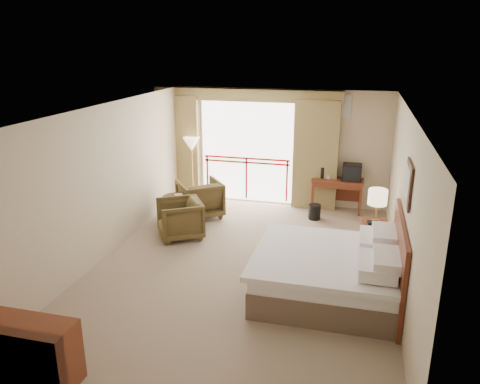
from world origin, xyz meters
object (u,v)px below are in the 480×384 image
(table_lamp, at_px, (378,198))
(wastebasket, at_px, (314,212))
(dresser, at_px, (27,353))
(desk, at_px, (337,185))
(bed, at_px, (330,272))
(nightstand, at_px, (374,240))
(tv, at_px, (352,172))
(armchair_far, at_px, (200,216))
(armchair_near, at_px, (181,237))
(floor_lamp, at_px, (192,147))
(side_table, at_px, (176,205))

(table_lamp, xyz_separation_m, wastebasket, (-1.22, 1.58, -0.94))
(dresser, bearing_deg, desk, 64.58)
(bed, height_order, nightstand, bed)
(wastebasket, bearing_deg, tv, 43.19)
(bed, relative_size, armchair_far, 2.37)
(bed, distance_m, nightstand, 1.69)
(armchair_near, xyz_separation_m, floor_lamp, (-0.53, 2.20, 1.34))
(table_lamp, bearing_deg, dresser, -130.89)
(table_lamp, height_order, dresser, table_lamp)
(floor_lamp, bearing_deg, dresser, -86.49)
(nightstand, relative_size, floor_lamp, 0.41)
(nightstand, bearing_deg, side_table, 166.37)
(bed, xyz_separation_m, armchair_far, (-3.02, 2.73, -0.38))
(nightstand, distance_m, desk, 2.50)
(table_lamp, relative_size, desk, 0.52)
(armchair_near, bearing_deg, wastebasket, 91.97)
(nightstand, relative_size, desk, 0.56)
(side_table, xyz_separation_m, dresser, (0.22, -4.99, -0.03))
(floor_lamp, bearing_deg, tv, 2.18)
(armchair_far, bearing_deg, table_lamp, 125.02)
(desk, bearing_deg, side_table, -153.36)
(tv, xyz_separation_m, armchair_near, (-3.20, -2.34, -0.93))
(nightstand, distance_m, armchair_near, 3.71)
(desk, height_order, armchair_near, desk)
(tv, height_order, dresser, tv)
(bed, relative_size, table_lamp, 3.61)
(table_lamp, relative_size, side_table, 0.98)
(desk, bearing_deg, floor_lamp, -178.17)
(wastebasket, xyz_separation_m, side_table, (-2.83, -1.00, 0.25))
(armchair_far, height_order, floor_lamp, floor_lamp)
(table_lamp, bearing_deg, wastebasket, 127.67)
(table_lamp, bearing_deg, tv, 102.25)
(desk, xyz_separation_m, wastebasket, (-0.43, -0.74, -0.42))
(table_lamp, bearing_deg, armchair_near, -178.71)
(nightstand, height_order, armchair_far, nightstand)
(tv, bearing_deg, table_lamp, -56.37)
(nightstand, xyz_separation_m, armchair_far, (-3.69, 1.17, -0.32))
(table_lamp, bearing_deg, bed, -112.70)
(dresser, bearing_deg, armchair_far, 87.52)
(bed, height_order, wastebasket, bed)
(desk, height_order, wastebasket, desk)
(tv, bearing_deg, bed, -71.30)
(wastebasket, bearing_deg, side_table, -160.53)
(table_lamp, xyz_separation_m, tv, (-0.49, 2.26, -0.17))
(desk, distance_m, tv, 0.46)
(bed, relative_size, tv, 5.13)
(armchair_far, xyz_separation_m, side_table, (-0.35, -0.55, 0.41))
(table_lamp, distance_m, dresser, 5.88)
(armchair_far, distance_m, dresser, 5.55)
(bed, height_order, table_lamp, table_lamp)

